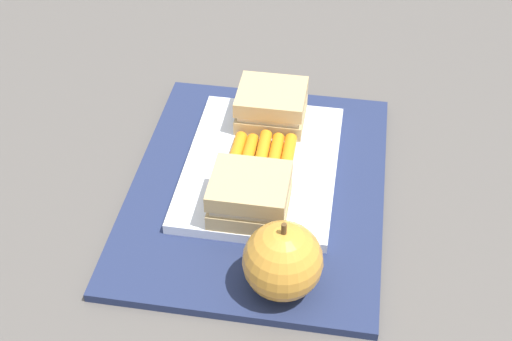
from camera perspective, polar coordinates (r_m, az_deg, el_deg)
name	(u,v)px	position (r m, az deg, el deg)	size (l,w,h in m)	color
ground_plane	(258,191)	(0.79, 0.14, -1.66)	(2.40, 2.40, 0.00)	#56514C
lunchbag_mat	(258,188)	(0.79, 0.14, -1.40)	(0.36, 0.28, 0.01)	navy
food_tray	(261,166)	(0.80, 0.43, 0.38)	(0.23, 0.17, 0.01)	white
sandwich_half_left	(271,106)	(0.84, 1.26, 5.27)	(0.07, 0.08, 0.04)	tan
sandwich_half_right	(250,195)	(0.73, -0.51, -1.99)	(0.07, 0.08, 0.04)	tan
carrot_sticks_bundle	(261,157)	(0.79, 0.41, 1.08)	(0.08, 0.07, 0.02)	orange
apple	(283,261)	(0.66, 2.17, -7.33)	(0.08, 0.08, 0.09)	gold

